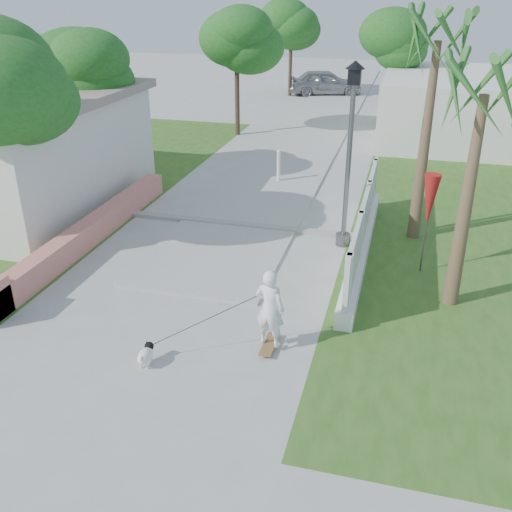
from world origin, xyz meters
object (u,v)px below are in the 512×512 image
(patio_umbrella, at_px, (430,202))
(dog, at_px, (146,355))
(skateboarder, at_px, (217,318))
(bollard, at_px, (279,165))
(street_lamp, at_px, (349,150))
(parked_car, at_px, (325,82))

(patio_umbrella, height_order, dog, patio_umbrella)
(skateboarder, height_order, dog, skateboarder)
(patio_umbrella, bearing_deg, bollard, 129.91)
(street_lamp, distance_m, skateboarder, 5.70)
(dog, relative_size, parked_car, 0.13)
(bollard, height_order, skateboarder, skateboarder)
(street_lamp, relative_size, parked_car, 1.05)
(patio_umbrella, bearing_deg, parked_car, 104.21)
(bollard, xyz_separation_m, parked_car, (-1.05, 16.80, 0.14))
(dog, bearing_deg, patio_umbrella, 44.10)
(parked_car, bearing_deg, patio_umbrella, 177.92)
(street_lamp, xyz_separation_m, parked_car, (-3.75, 21.30, -1.70))
(street_lamp, distance_m, patio_umbrella, 2.27)
(patio_umbrella, bearing_deg, skateboarder, -129.70)
(street_lamp, relative_size, bollard, 4.07)
(skateboarder, relative_size, dog, 4.10)
(bollard, bearing_deg, parked_car, 93.57)
(skateboarder, bearing_deg, dog, 42.67)
(skateboarder, xyz_separation_m, dog, (-1.07, -0.69, -0.48))
(dog, height_order, parked_car, parked_car)
(parked_car, bearing_deg, bollard, 167.27)
(dog, distance_m, parked_car, 27.21)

